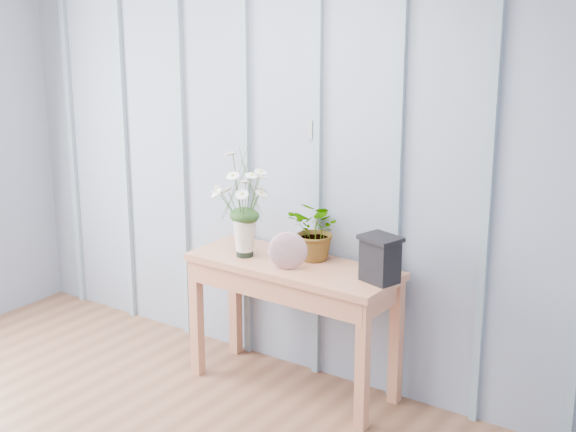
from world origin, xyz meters
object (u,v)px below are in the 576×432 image
Objects in this scene: carved_box at (380,258)px; daisy_vase at (244,190)px; sideboard at (293,282)px; felt_disc_vessel at (288,251)px.

daisy_vase is at bearing -174.79° from carved_box.
daisy_vase reaches higher than sideboard.
felt_disc_vessel is 0.51m from carved_box.
felt_disc_vessel is at bearing -8.22° from daisy_vase.
sideboard is 5.66× the size of felt_disc_vessel.
daisy_vase is 2.87× the size of felt_disc_vessel.
daisy_vase is 0.43m from felt_disc_vessel.
carved_box is at bearing 5.21° from daisy_vase.
felt_disc_vessel is (0.33, -0.05, -0.27)m from daisy_vase.
carved_box is (0.49, 0.12, 0.02)m from felt_disc_vessel.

